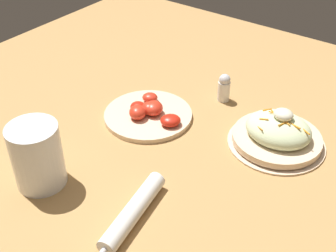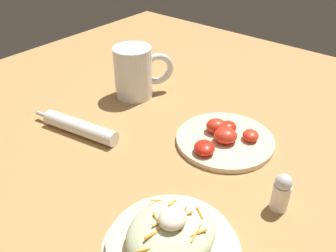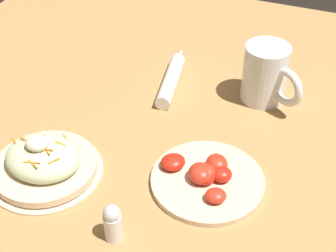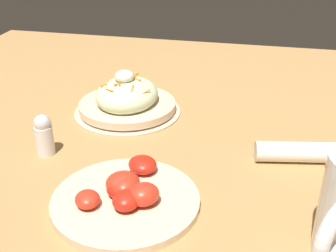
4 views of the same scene
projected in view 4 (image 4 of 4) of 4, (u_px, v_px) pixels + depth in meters
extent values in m
plane|color=#B2844C|center=(187.00, 173.00, 0.68)|extent=(1.43, 1.43, 0.00)
cylinder|color=beige|center=(128.00, 111.00, 0.88)|extent=(0.21, 0.21, 0.01)
cylinder|color=beige|center=(127.00, 105.00, 0.87)|extent=(0.19, 0.19, 0.01)
ellipsoid|color=beige|center=(127.00, 95.00, 0.86)|extent=(0.14, 0.12, 0.06)
cylinder|color=orange|center=(136.00, 79.00, 0.86)|extent=(0.01, 0.02, 0.00)
cylinder|color=orange|center=(119.00, 81.00, 0.85)|extent=(0.02, 0.01, 0.00)
cylinder|color=orange|center=(132.00, 78.00, 0.86)|extent=(0.03, 0.01, 0.00)
cylinder|color=orange|center=(145.00, 92.00, 0.82)|extent=(0.02, 0.02, 0.01)
cylinder|color=orange|center=(133.00, 76.00, 0.88)|extent=(0.03, 0.01, 0.00)
cylinder|color=orange|center=(121.00, 79.00, 0.86)|extent=(0.00, 0.02, 0.01)
cylinder|color=orange|center=(105.00, 84.00, 0.85)|extent=(0.03, 0.01, 0.00)
cylinder|color=orange|center=(109.00, 90.00, 0.82)|extent=(0.01, 0.02, 0.00)
cylinder|color=orange|center=(120.00, 83.00, 0.84)|extent=(0.03, 0.01, 0.01)
cylinder|color=orange|center=(118.00, 84.00, 0.83)|extent=(0.02, 0.01, 0.01)
cylinder|color=orange|center=(106.00, 83.00, 0.85)|extent=(0.03, 0.01, 0.01)
cylinder|color=orange|center=(132.00, 88.00, 0.82)|extent=(0.02, 0.01, 0.01)
cylinder|color=orange|center=(134.00, 75.00, 0.90)|extent=(0.03, 0.02, 0.00)
ellipsoid|color=#EFEACC|center=(124.00, 76.00, 0.85)|extent=(0.04, 0.04, 0.02)
torus|color=white|center=(336.00, 234.00, 0.46)|extent=(0.08, 0.06, 0.09)
cylinder|color=white|center=(313.00, 152.00, 0.71)|extent=(0.07, 0.19, 0.03)
cylinder|color=beige|center=(126.00, 201.00, 0.61)|extent=(0.21, 0.21, 0.01)
ellipsoid|color=red|center=(143.00, 165.00, 0.66)|extent=(0.06, 0.06, 0.02)
ellipsoid|color=red|center=(125.00, 187.00, 0.61)|extent=(0.05, 0.05, 0.03)
ellipsoid|color=red|center=(123.00, 183.00, 0.61)|extent=(0.06, 0.06, 0.03)
ellipsoid|color=red|center=(87.00, 199.00, 0.59)|extent=(0.05, 0.05, 0.02)
ellipsoid|color=red|center=(119.00, 189.00, 0.61)|extent=(0.05, 0.05, 0.02)
ellipsoid|color=red|center=(143.00, 194.00, 0.59)|extent=(0.06, 0.06, 0.03)
ellipsoid|color=red|center=(126.00, 200.00, 0.58)|extent=(0.04, 0.04, 0.02)
cylinder|color=white|center=(45.00, 140.00, 0.72)|extent=(0.03, 0.03, 0.05)
sphere|color=silver|center=(42.00, 123.00, 0.71)|extent=(0.03, 0.03, 0.03)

